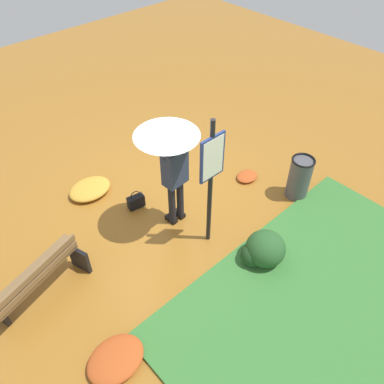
{
  "coord_description": "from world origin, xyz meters",
  "views": [
    {
      "loc": [
        3.11,
        3.86,
        4.96
      ],
      "look_at": [
        0.12,
        0.62,
        0.85
      ],
      "focal_mm": 36.23,
      "sensor_mm": 36.0,
      "label": 1
    }
  ],
  "objects_px": {
    "handbag": "(136,202)",
    "trash_bin": "(299,178)",
    "person_with_umbrella": "(170,150)",
    "park_bench": "(38,278)",
    "info_sign_post": "(211,172)"
  },
  "relations": [
    {
      "from": "handbag",
      "to": "trash_bin",
      "type": "bearing_deg",
      "value": 143.45
    },
    {
      "from": "person_with_umbrella",
      "to": "handbag",
      "type": "xyz_separation_m",
      "value": [
        0.25,
        -0.74,
        -1.42
      ]
    },
    {
      "from": "park_bench",
      "to": "handbag",
      "type": "bearing_deg",
      "value": -165.09
    },
    {
      "from": "park_bench",
      "to": "trash_bin",
      "type": "height_order",
      "value": "trash_bin"
    },
    {
      "from": "trash_bin",
      "to": "info_sign_post",
      "type": "bearing_deg",
      "value": -10.01
    },
    {
      "from": "person_with_umbrella",
      "to": "trash_bin",
      "type": "relative_size",
      "value": 2.45
    },
    {
      "from": "info_sign_post",
      "to": "handbag",
      "type": "bearing_deg",
      "value": -73.05
    },
    {
      "from": "person_with_umbrella",
      "to": "info_sign_post",
      "type": "height_order",
      "value": "info_sign_post"
    },
    {
      "from": "park_bench",
      "to": "trash_bin",
      "type": "bearing_deg",
      "value": 164.79
    },
    {
      "from": "handbag",
      "to": "park_bench",
      "type": "bearing_deg",
      "value": 14.91
    },
    {
      "from": "person_with_umbrella",
      "to": "info_sign_post",
      "type": "relative_size",
      "value": 0.89
    },
    {
      "from": "park_bench",
      "to": "trash_bin",
      "type": "relative_size",
      "value": 1.73
    },
    {
      "from": "info_sign_post",
      "to": "handbag",
      "type": "height_order",
      "value": "info_sign_post"
    },
    {
      "from": "trash_bin",
      "to": "park_bench",
      "type": "bearing_deg",
      "value": -15.21
    },
    {
      "from": "handbag",
      "to": "person_with_umbrella",
      "type": "bearing_deg",
      "value": 108.58
    }
  ]
}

